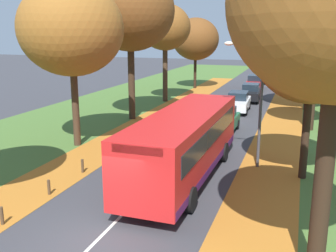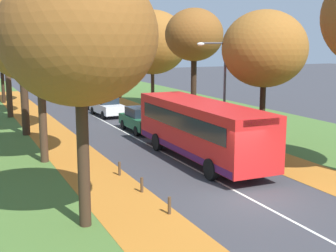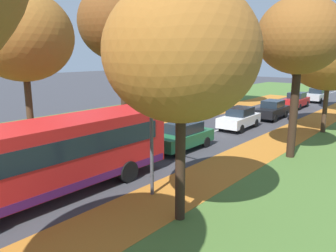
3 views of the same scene
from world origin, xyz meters
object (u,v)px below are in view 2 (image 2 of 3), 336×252
Objects in this scene: tree_left_distant at (0,46)px; tree_right_mid at (194,35)px; streetlamp_right at (220,82)px; tree_right_far at (152,42)px; car_black_third_in_line at (93,98)px; car_silver_trailing at (59,85)px; tree_left_far at (5,32)px; car_red_fourth_in_line at (69,91)px; tree_left_mid at (20,12)px; tree_right_near at (265,49)px; bollard_nearest at (169,206)px; car_white_following at (107,106)px; car_green_lead at (140,119)px; tree_left_near at (38,31)px; bollard_third at (119,169)px; tree_right_distant at (118,28)px; tree_left_nearest at (79,36)px; bollard_second at (142,185)px; bus at (201,128)px.

tree_right_mid reaches higher than tree_left_distant.
tree_right_mid is 9.38m from streetlamp_right.
car_black_third_in_line is (-4.89, 2.48, -5.05)m from tree_right_far.
car_black_third_in_line is at bearing -89.24° from car_silver_trailing.
tree_left_far reaches higher than tree_right_far.
car_silver_trailing is at bearing 87.10° from car_red_fourth_in_line.
tree_left_mid is 1.37× the size of tree_right_near.
bollard_nearest is 22.29m from car_white_following.
car_white_following is at bearing -93.51° from car_black_third_in_line.
car_silver_trailing is (0.04, 26.38, 0.00)m from car_green_lead.
tree_right_near is at bearing -81.50° from car_silver_trailing.
car_green_lead is (7.33, 5.46, -5.70)m from tree_left_near.
tree_right_distant is at bearing 71.24° from bollard_third.
tree_left_nearest is 13.44× the size of bollard_second.
tree_left_nearest is 28.55m from car_black_third_in_line.
streetlamp_right is 32.51m from car_silver_trailing.
tree_right_near is at bearing 31.36° from tree_left_nearest.
tree_right_far is 0.88× the size of tree_right_distant.
tree_right_near is 6.54m from bus.
tree_right_far is at bearing 92.25° from tree_right_mid.
tree_left_nearest is 10.64m from bus.
car_white_following is at bearing -151.09° from tree_right_far.
streetlamp_right is 1.41× the size of car_red_fourth_in_line.
tree_right_mid is 9.06m from car_white_following.
tree_left_distant is at bearing -133.56° from car_silver_trailing.
car_black_third_in_line is at bearing 54.91° from tree_left_mid.
tree_right_mid is (12.58, 0.66, -1.36)m from tree_left_mid.
tree_right_mid is 20.90m from bollard_nearest.
tree_left_near is at bearing -116.78° from tree_right_distant.
tree_left_near is 2.13× the size of car_white_following.
tree_left_far is 9.67m from car_white_following.
tree_left_far is at bearing -144.00° from tree_right_distant.
bollard_third is 22.42m from car_black_third_in_line.
bollard_nearest is (-9.62, -7.92, -5.25)m from tree_right_near.
bollard_nearest is at bearing -126.67° from bus.
car_black_third_in_line is (0.23, 20.97, -0.89)m from bus.
car_red_fourth_in_line is at bearing 82.28° from bollard_second.
bus is at bearing -161.11° from tree_right_near.
bollard_nearest is (2.68, -24.50, -6.36)m from tree_left_far.
car_black_third_in_line is at bearing 79.88° from bollard_nearest.
tree_left_far is 1.47× the size of streetlamp_right.
tree_right_far is 22.42m from bollard_third.
car_silver_trailing is at bearing 76.96° from tree_left_near.
tree_left_far reaches higher than car_red_fourth_in_line.
bollard_second is 0.15× the size of car_white_following.
car_silver_trailing is (7.22, 24.41, -6.97)m from tree_left_mid.
bollard_third is 0.15× the size of car_black_third_in_line.
tree_right_distant is 35.36m from bollard_nearest.
car_white_following is 1.00× the size of car_red_fourth_in_line.
bus is 28.54m from car_red_fourth_in_line.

